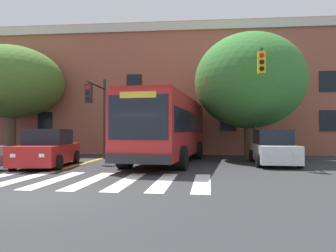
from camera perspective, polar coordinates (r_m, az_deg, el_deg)
The scene contains 13 objects.
ground_plane at distance 9.12m, azimuth -21.61°, elevation -11.28°, with size 120.00×120.00×0.00m, color #303033.
crosswalk at distance 11.88m, azimuth -19.01°, elevation -8.84°, with size 10.55×4.30×0.01m.
lane_line_yellow_inner at distance 25.49m, azimuth -8.22°, elevation -4.64°, with size 0.12×36.00×0.01m, color gold.
lane_line_yellow_outer at distance 25.46m, azimuth -7.87°, elevation -4.65°, with size 0.12×36.00×0.01m, color gold.
city_bus at distance 17.42m, azimuth 0.04°, elevation -0.21°, with size 3.86×11.06×3.40m.
car_red_near_lane at distance 16.41m, azimuth -20.18°, elevation -3.85°, with size 2.60×5.00×1.75m.
car_white_far_lane at distance 17.05m, azimuth 17.90°, elevation -3.80°, with size 2.19×4.64×1.72m.
car_tan_behind_bus at distance 27.94m, azimuth 2.90°, elevation -2.59°, with size 2.45×4.77×1.87m.
traffic_light_near_corner at distance 17.38m, azimuth 15.25°, elevation 6.49°, with size 0.45×3.44×5.78m.
traffic_light_overhead at distance 18.99m, azimuth -12.14°, elevation 3.53°, with size 0.34×3.06×4.79m.
street_tree_curbside_large at distance 19.73m, azimuth 13.93°, elevation 7.61°, with size 8.90×8.91×7.34m.
street_tree_curbside_small at distance 24.85m, azimuth -25.71°, elevation 6.86°, with size 9.63×9.52×7.45m.
building_facade at distance 27.34m, azimuth -4.34°, elevation 5.60°, with size 33.29×7.53×9.52m.
Camera 1 is at (4.10, -7.98, 1.64)m, focal length 35.00 mm.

